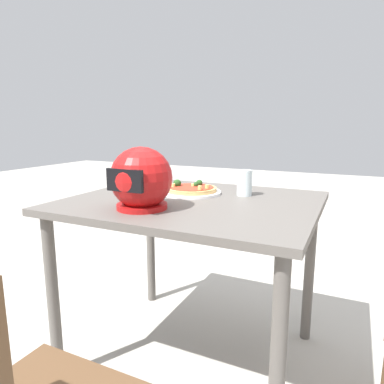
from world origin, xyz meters
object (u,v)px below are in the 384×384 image
object	(u,v)px
motorcycle_helmet	(141,180)
drinking_glass	(245,183)
dining_table	(193,220)
pizza	(191,188)

from	to	relation	value
motorcycle_helmet	drinking_glass	distance (m)	0.51
dining_table	motorcycle_helmet	distance (m)	0.34
motorcycle_helmet	drinking_glass	world-z (taller)	motorcycle_helmet
dining_table	pizza	world-z (taller)	pizza
pizza	motorcycle_helmet	distance (m)	0.37
pizza	motorcycle_helmet	world-z (taller)	motorcycle_helmet
motorcycle_helmet	drinking_glass	size ratio (longest dim) A/B	2.03
dining_table	drinking_glass	distance (m)	0.30
pizza	motorcycle_helmet	size ratio (longest dim) A/B	0.99
drinking_glass	dining_table	bearing A→B (deg)	44.53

